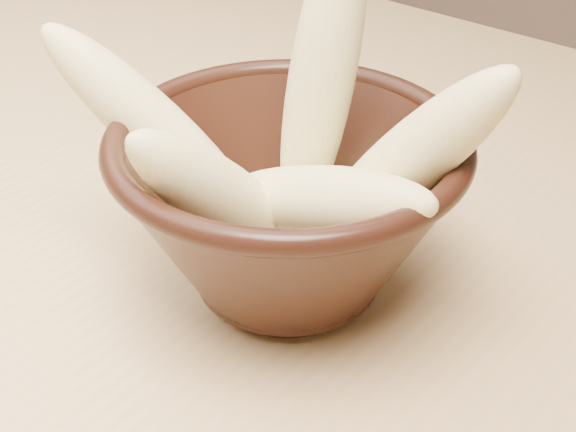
% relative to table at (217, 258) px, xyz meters
% --- Properties ---
extents(table, '(1.20, 0.80, 0.75)m').
position_rel_table_xyz_m(table, '(0.00, 0.00, 0.00)').
color(table, tan).
rests_on(table, ground).
extents(bowl, '(0.20, 0.20, 0.11)m').
position_rel_table_xyz_m(bowl, '(0.13, -0.07, 0.14)').
color(bowl, black).
rests_on(bowl, table).
extents(milk_puddle, '(0.11, 0.11, 0.02)m').
position_rel_table_xyz_m(milk_puddle, '(0.13, -0.07, 0.11)').
color(milk_puddle, beige).
rests_on(milk_puddle, bowl).
extents(banana_upright, '(0.04, 0.08, 0.18)m').
position_rel_table_xyz_m(banana_upright, '(0.13, -0.04, 0.21)').
color(banana_upright, '#D9CA80').
rests_on(banana_upright, bowl).
extents(banana_left, '(0.15, 0.09, 0.14)m').
position_rel_table_xyz_m(banana_left, '(0.06, -0.10, 0.17)').
color(banana_left, '#D9CA80').
rests_on(banana_left, bowl).
extents(banana_right, '(0.13, 0.06, 0.14)m').
position_rel_table_xyz_m(banana_right, '(0.19, -0.05, 0.18)').
color(banana_right, '#D9CA80').
rests_on(banana_right, bowl).
extents(banana_across, '(0.15, 0.04, 0.08)m').
position_rel_table_xyz_m(banana_across, '(0.16, -0.08, 0.16)').
color(banana_across, '#D9CA80').
rests_on(banana_across, bowl).
extents(banana_front, '(0.07, 0.12, 0.12)m').
position_rel_table_xyz_m(banana_front, '(0.13, -0.12, 0.17)').
color(banana_front, '#D9CA80').
rests_on(banana_front, bowl).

